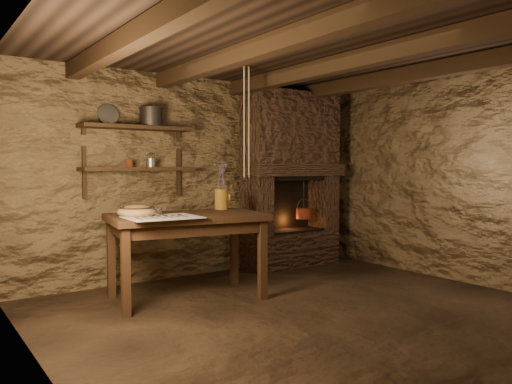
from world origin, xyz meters
TOP-DOWN VIEW (x-y plane):
  - floor at (0.00, 0.00)m, footprint 4.50×4.50m
  - back_wall at (0.00, 2.00)m, footprint 4.50×0.04m
  - left_wall at (-2.25, 0.00)m, footprint 0.04×4.00m
  - right_wall at (2.25, 0.00)m, footprint 0.04×4.00m
  - ceiling at (0.00, 0.00)m, footprint 4.50×4.00m
  - beam_far_left at (-1.50, 0.00)m, footprint 0.14×3.95m
  - beam_mid_left at (-0.50, 0.00)m, footprint 0.14×3.95m
  - beam_mid_right at (0.50, 0.00)m, footprint 0.14×3.95m
  - beam_far_right at (1.50, 0.00)m, footprint 0.14×3.95m
  - shelf_lower at (-0.85, 1.84)m, footprint 1.25×0.30m
  - shelf_upper at (-0.85, 1.84)m, footprint 1.25×0.30m
  - hearth at (1.25, 1.77)m, footprint 1.43×0.51m
  - work_table at (-0.67, 1.06)m, footprint 1.61×1.08m
  - linen_cloth at (-1.02, 0.86)m, footprint 0.68×0.56m
  - pewter_cutlery_row at (-1.02, 0.84)m, footprint 0.56×0.24m
  - drinking_glasses at (-1.00, 0.98)m, footprint 0.21×0.06m
  - stoneware_jug at (-0.12, 1.29)m, footprint 0.18×0.18m
  - wooden_bowl at (-1.17, 1.10)m, footprint 0.49×0.49m
  - iron_stockpot at (-0.70, 1.84)m, footprint 0.30×0.30m
  - tin_pan at (-1.15, 1.94)m, footprint 0.23×0.11m
  - small_kettle at (-0.70, 1.84)m, footprint 0.16×0.13m
  - rusty_tin at (-0.95, 1.84)m, footprint 0.10×0.10m
  - red_pot at (1.44, 1.72)m, footprint 0.26×0.26m
  - hanging_ropes at (0.05, 1.05)m, footprint 0.08×0.08m

SIDE VIEW (x-z plane):
  - floor at x=0.00m, z-range 0.00..0.00m
  - work_table at x=-0.67m, z-range 0.03..0.89m
  - red_pot at x=1.44m, z-range 0.43..0.97m
  - linen_cloth at x=-1.02m, z-range 0.86..0.86m
  - pewter_cutlery_row at x=-1.02m, z-range 0.86..0.88m
  - wooden_bowl at x=-1.17m, z-range 0.83..0.96m
  - drinking_glasses at x=-1.00m, z-range 0.86..0.95m
  - stoneware_jug at x=-0.12m, z-range 0.82..1.33m
  - back_wall at x=0.00m, z-range 0.00..2.40m
  - left_wall at x=-2.25m, z-range 0.00..2.40m
  - right_wall at x=2.25m, z-range 0.00..2.40m
  - hearth at x=1.25m, z-range 0.08..2.38m
  - shelf_lower at x=-0.85m, z-range 1.28..1.32m
  - rusty_tin at x=-0.95m, z-range 1.32..1.40m
  - small_kettle at x=-0.70m, z-range 1.29..1.44m
  - shelf_upper at x=-0.85m, z-range 1.73..1.77m
  - hanging_ropes at x=0.05m, z-range 1.20..2.40m
  - iron_stockpot at x=-0.70m, z-range 1.77..1.96m
  - tin_pan at x=-1.15m, z-range 1.77..2.00m
  - beam_far_left at x=-1.50m, z-range 2.23..2.39m
  - beam_mid_left at x=-0.50m, z-range 2.23..2.39m
  - beam_mid_right at x=0.50m, z-range 2.23..2.39m
  - beam_far_right at x=1.50m, z-range 2.23..2.39m
  - ceiling at x=0.00m, z-range 2.38..2.42m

